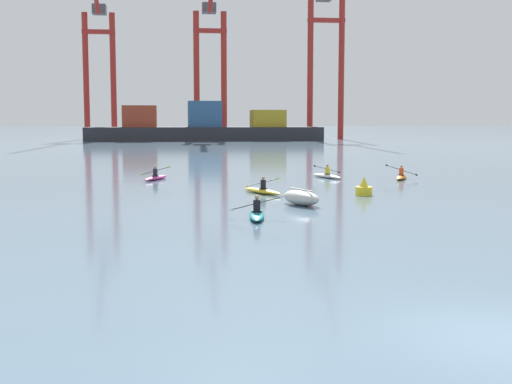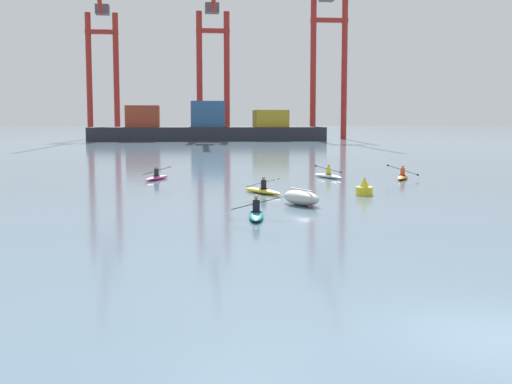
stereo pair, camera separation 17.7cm
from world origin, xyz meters
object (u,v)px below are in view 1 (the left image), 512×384
at_px(capsized_dinghy, 301,198).
at_px(kayak_teal, 257,214).
at_px(gantry_crane_east_mid, 326,46).
at_px(kayak_yellow, 262,190).
at_px(gantry_crane_west, 99,52).
at_px(kayak_magenta, 156,177).
at_px(kayak_white, 327,175).
at_px(channel_buoy, 364,188).
at_px(kayak_orange, 401,176).
at_px(gantry_crane_west_mid, 210,54).
at_px(container_barge, 203,128).

xyz_separation_m(capsized_dinghy, kayak_teal, (-2.60, -3.87, -0.18)).
height_order(gantry_crane_east_mid, kayak_yellow, gantry_crane_east_mid).
relative_size(gantry_crane_east_mid, capsized_dinghy, 13.74).
relative_size(gantry_crane_west, kayak_teal, 10.76).
bearing_deg(kayak_magenta, gantry_crane_west, 98.08).
bearing_deg(kayak_white, kayak_yellow, -121.93).
bearing_deg(kayak_yellow, channel_buoy, -14.73).
bearing_deg(kayak_magenta, capsized_dinghy, -63.36).
bearing_deg(capsized_dinghy, kayak_orange, 53.81).
xyz_separation_m(kayak_teal, kayak_magenta, (-4.58, 18.19, -0.00)).
bearing_deg(kayak_magenta, kayak_white, 0.19).
bearing_deg(gantry_crane_west, kayak_white, -75.26).
bearing_deg(capsized_dinghy, kayak_white, 72.31).
height_order(kayak_white, kayak_teal, same).
relative_size(gantry_crane_east_mid, kayak_magenta, 11.51).
bearing_deg(kayak_white, capsized_dinghy, -107.69).
bearing_deg(channel_buoy, kayak_orange, 59.99).
xyz_separation_m(gantry_crane_west, kayak_yellow, (19.79, -106.36, -17.76)).
xyz_separation_m(kayak_yellow, kayak_white, (5.76, 9.24, 0.00)).
bearing_deg(capsized_dinghy, gantry_crane_west_mid, 89.10).
height_order(container_barge, kayak_magenta, container_barge).
relative_size(gantry_crane_east_mid, kayak_white, 11.40).
bearing_deg(kayak_magenta, gantry_crane_west_mid, 84.49).
relative_size(gantry_crane_east_mid, kayak_orange, 11.64).
distance_m(gantry_crane_west, kayak_yellow, 109.64).
relative_size(gantry_crane_west_mid, capsized_dinghy, 11.81).
height_order(kayak_orange, kayak_magenta, kayak_orange).
bearing_deg(container_barge, gantry_crane_east_mid, 14.24).
height_order(container_barge, gantry_crane_west, gantry_crane_west).
distance_m(gantry_crane_west_mid, kayak_teal, 111.24).
bearing_deg(gantry_crane_west, container_barge, -33.29).
distance_m(channel_buoy, kayak_orange, 10.64).
relative_size(gantry_crane_east_mid, kayak_teal, 11.25).
bearing_deg(kayak_yellow, gantry_crane_west_mid, 88.39).
bearing_deg(capsized_dinghy, kayak_magenta, 116.64).
height_order(kayak_orange, kayak_teal, kayak_orange).
bearing_deg(gantry_crane_west_mid, capsized_dinghy, -90.90).
height_order(container_barge, kayak_teal, container_barge).
xyz_separation_m(gantry_crane_west, channel_buoy, (25.11, -107.76, -17.58)).
xyz_separation_m(gantry_crane_east_mid, kayak_magenta, (-32.41, -90.00, -18.73)).
relative_size(kayak_yellow, kayak_teal, 0.96).
bearing_deg(gantry_crane_west_mid, kayak_yellow, -91.61).
distance_m(capsized_dinghy, kayak_orange, 16.03).
distance_m(gantry_crane_west_mid, kayak_orange, 94.91).
xyz_separation_m(gantry_crane_west_mid, kayak_yellow, (-2.84, -100.84, -17.07)).
bearing_deg(kayak_yellow, kayak_teal, -99.02).
xyz_separation_m(container_barge, kayak_teal, (-2.39, -101.73, -2.19)).
height_order(container_barge, kayak_orange, container_barge).
distance_m(kayak_white, kayak_magenta, 11.76).
distance_m(kayak_orange, kayak_magenta, 16.70).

